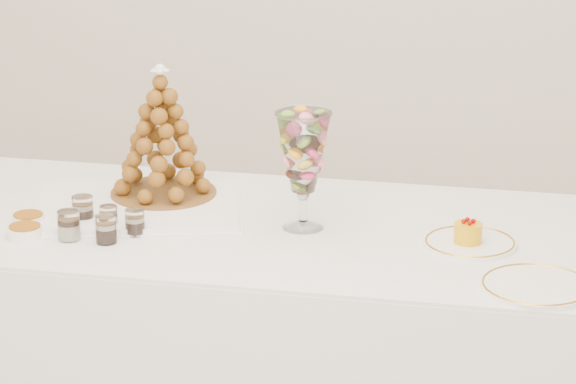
# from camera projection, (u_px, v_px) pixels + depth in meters

# --- Properties ---
(buffet_table) EXTENTS (2.12, 0.85, 0.80)m
(buffet_table) POSITION_uv_depth(u_px,v_px,m) (250.00, 362.00, 3.72)
(buffet_table) COLOR white
(buffet_table) RESTS_ON ground
(lace_tray) EXTENTS (0.63, 0.54, 0.02)m
(lace_tray) POSITION_uv_depth(u_px,v_px,m) (137.00, 207.00, 3.69)
(lace_tray) COLOR white
(lace_tray) RESTS_ON buffet_table
(macaron_vase) EXTENTS (0.14, 0.14, 0.31)m
(macaron_vase) POSITION_uv_depth(u_px,v_px,m) (303.00, 154.00, 3.50)
(macaron_vase) COLOR white
(macaron_vase) RESTS_ON buffet_table
(cake_plate) EXTENTS (0.24, 0.24, 0.01)m
(cake_plate) POSITION_uv_depth(u_px,v_px,m) (470.00, 243.00, 3.44)
(cake_plate) COLOR white
(cake_plate) RESTS_ON buffet_table
(spare_plate) EXTENTS (0.27, 0.27, 0.01)m
(spare_plate) POSITION_uv_depth(u_px,v_px,m) (537.00, 286.00, 3.17)
(spare_plate) COLOR white
(spare_plate) RESTS_ON buffet_table
(verrine_a) EXTENTS (0.06, 0.06, 0.08)m
(verrine_a) POSITION_uv_depth(u_px,v_px,m) (83.00, 210.00, 3.58)
(verrine_a) COLOR white
(verrine_a) RESTS_ON buffet_table
(verrine_b) EXTENTS (0.05, 0.05, 0.06)m
(verrine_b) POSITION_uv_depth(u_px,v_px,m) (109.00, 218.00, 3.54)
(verrine_b) COLOR white
(verrine_b) RESTS_ON buffet_table
(verrine_c) EXTENTS (0.06, 0.06, 0.07)m
(verrine_c) POSITION_uv_depth(u_px,v_px,m) (135.00, 222.00, 3.50)
(verrine_c) COLOR white
(verrine_c) RESTS_ON buffet_table
(verrine_d) EXTENTS (0.07, 0.07, 0.08)m
(verrine_d) POSITION_uv_depth(u_px,v_px,m) (69.00, 225.00, 3.47)
(verrine_d) COLOR white
(verrine_d) RESTS_ON buffet_table
(verrine_e) EXTENTS (0.06, 0.06, 0.07)m
(verrine_e) POSITION_uv_depth(u_px,v_px,m) (106.00, 229.00, 3.45)
(verrine_e) COLOR white
(verrine_e) RESTS_ON buffet_table
(ramekin_back) EXTENTS (0.09, 0.09, 0.03)m
(ramekin_back) POSITION_uv_depth(u_px,v_px,m) (28.00, 220.00, 3.58)
(ramekin_back) COLOR white
(ramekin_back) RESTS_ON buffet_table
(ramekin_front) EXTENTS (0.09, 0.09, 0.03)m
(ramekin_front) POSITION_uv_depth(u_px,v_px,m) (25.00, 232.00, 3.49)
(ramekin_front) COLOR white
(ramekin_front) RESTS_ON buffet_table
(croquembouche) EXTENTS (0.30, 0.30, 0.37)m
(croquembouche) POSITION_uv_depth(u_px,v_px,m) (162.00, 132.00, 3.71)
(croquembouche) COLOR brown
(croquembouche) RESTS_ON lace_tray
(mousse_cake) EXTENTS (0.07, 0.07, 0.06)m
(mousse_cake) POSITION_uv_depth(u_px,v_px,m) (468.00, 232.00, 3.42)
(mousse_cake) COLOR #EBAB0A
(mousse_cake) RESTS_ON cake_plate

